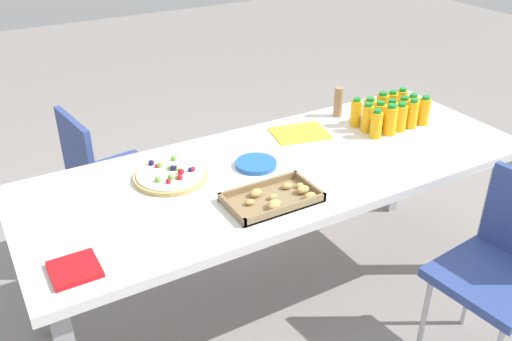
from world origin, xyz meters
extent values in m
plane|color=gray|center=(0.00, 0.00, 0.00)|extent=(12.00, 12.00, 0.00)
cube|color=silver|center=(0.00, 0.00, 0.72)|extent=(2.21, 0.84, 0.04)
cube|color=#99999E|center=(-1.02, -0.34, 0.35)|extent=(0.06, 0.06, 0.70)
cube|color=#99999E|center=(1.02, -0.34, 0.35)|extent=(0.06, 0.06, 0.70)
cube|color=#99999E|center=(-1.02, 0.34, 0.35)|extent=(0.06, 0.06, 0.70)
cube|color=#33478C|center=(0.52, -0.77, 0.45)|extent=(0.45, 0.45, 0.04)
cube|color=#33478C|center=(0.70, -0.74, 0.64)|extent=(0.08, 0.38, 0.38)
cylinder|color=silver|center=(0.38, -0.94, 0.21)|extent=(0.02, 0.02, 0.41)
cylinder|color=silver|center=(0.34, -0.63, 0.21)|extent=(0.02, 0.02, 0.41)
cylinder|color=silver|center=(0.69, -0.90, 0.21)|extent=(0.02, 0.02, 0.41)
cylinder|color=silver|center=(0.65, -0.59, 0.21)|extent=(0.02, 0.02, 0.41)
cube|color=#33478C|center=(-0.51, 0.75, 0.45)|extent=(0.44, 0.44, 0.04)
cylinder|color=silver|center=(-0.33, 0.61, 0.21)|extent=(0.02, 0.02, 0.41)
cylinder|color=silver|center=(-0.65, 0.57, 0.21)|extent=(0.02, 0.02, 0.41)
cylinder|color=#F9AD14|center=(-0.83, -0.17, 0.80)|extent=(0.05, 0.05, 0.12)
cylinder|color=#1E8C33|center=(-0.83, -0.17, 0.87)|extent=(0.04, 0.04, 0.02)
cylinder|color=#F9AC14|center=(-0.75, -0.16, 0.80)|extent=(0.06, 0.06, 0.13)
cylinder|color=#1E8C33|center=(-0.75, -0.16, 0.87)|extent=(0.04, 0.04, 0.02)
cylinder|color=#F9AE14|center=(-0.69, -0.16, 0.81)|extent=(0.06, 0.06, 0.13)
cylinder|color=#1E8C33|center=(-0.69, -0.16, 0.88)|extent=(0.04, 0.04, 0.02)
cylinder|color=#F9AC14|center=(-0.61, -0.16, 0.80)|extent=(0.06, 0.06, 0.12)
cylinder|color=#1E8C33|center=(-0.61, -0.16, 0.87)|extent=(0.04, 0.04, 0.02)
cylinder|color=#F9AE14|center=(-0.53, -0.17, 0.81)|extent=(0.05, 0.05, 0.13)
cylinder|color=#1E8C33|center=(-0.53, -0.17, 0.88)|extent=(0.03, 0.03, 0.02)
cylinder|color=#F9AC14|center=(-0.83, -0.09, 0.80)|extent=(0.06, 0.06, 0.12)
cylinder|color=#1E8C33|center=(-0.83, -0.09, 0.87)|extent=(0.04, 0.04, 0.02)
cylinder|color=#F9AC14|center=(-0.76, -0.08, 0.80)|extent=(0.06, 0.06, 0.12)
cylinder|color=#1E8C33|center=(-0.76, -0.08, 0.87)|extent=(0.04, 0.04, 0.02)
cylinder|color=#F9AC14|center=(-0.69, -0.09, 0.80)|extent=(0.06, 0.06, 0.12)
cylinder|color=#1E8C33|center=(-0.69, -0.09, 0.87)|extent=(0.04, 0.04, 0.02)
cylinder|color=#F9AE14|center=(-0.61, -0.09, 0.80)|extent=(0.06, 0.06, 0.12)
cylinder|color=#1E8C33|center=(-0.61, -0.09, 0.87)|extent=(0.04, 0.04, 0.02)
cylinder|color=#FAAC14|center=(-0.53, -0.09, 0.81)|extent=(0.05, 0.05, 0.13)
cylinder|color=#1E8C33|center=(-0.53, -0.09, 0.88)|extent=(0.04, 0.04, 0.02)
cylinder|color=#F9AD14|center=(-0.83, -0.02, 0.81)|extent=(0.06, 0.06, 0.13)
cylinder|color=#1E8C33|center=(-0.83, -0.02, 0.88)|extent=(0.04, 0.04, 0.02)
cylinder|color=#F9AE14|center=(-0.75, -0.01, 0.81)|extent=(0.05, 0.05, 0.13)
cylinder|color=#1E8C33|center=(-0.75, -0.01, 0.88)|extent=(0.03, 0.03, 0.02)
cylinder|color=#F9AD14|center=(-0.68, -0.02, 0.80)|extent=(0.06, 0.06, 0.13)
cylinder|color=#1E8C33|center=(-0.68, -0.02, 0.87)|extent=(0.04, 0.04, 0.02)
cylinder|color=#FAAD14|center=(-0.61, -0.01, 0.81)|extent=(0.06, 0.06, 0.13)
cylinder|color=#1E8C33|center=(-0.61, -0.01, 0.88)|extent=(0.04, 0.04, 0.02)
cylinder|color=#F9AB14|center=(-0.53, -0.02, 0.80)|extent=(0.06, 0.06, 0.13)
cylinder|color=#1E8C33|center=(-0.53, -0.02, 0.87)|extent=(0.04, 0.04, 0.02)
cylinder|color=tan|center=(0.45, -0.13, 0.75)|extent=(0.30, 0.30, 0.02)
cylinder|color=white|center=(0.45, -0.13, 0.76)|extent=(0.28, 0.28, 0.01)
sphere|color=red|center=(0.48, -0.21, 0.77)|extent=(0.02, 0.02, 0.02)
sphere|color=#1E1947|center=(0.43, -0.15, 0.77)|extent=(0.02, 0.02, 0.02)
sphere|color=#66B238|center=(0.45, -0.08, 0.77)|extent=(0.02, 0.02, 0.02)
sphere|color=red|center=(0.49, -0.06, 0.77)|extent=(0.02, 0.02, 0.02)
sphere|color=#1E1947|center=(0.38, -0.10, 0.77)|extent=(0.02, 0.02, 0.02)
sphere|color=#66B238|center=(0.52, -0.09, 0.77)|extent=(0.03, 0.03, 0.03)
sphere|color=#66B238|center=(0.47, -0.20, 0.77)|extent=(0.02, 0.02, 0.02)
sphere|color=#1E1947|center=(0.50, -0.24, 0.77)|extent=(0.02, 0.02, 0.02)
sphere|color=red|center=(0.44, -0.16, 0.77)|extent=(0.02, 0.02, 0.02)
sphere|color=#66B238|center=(0.45, -0.16, 0.77)|extent=(0.02, 0.02, 0.02)
sphere|color=red|center=(0.36, -0.11, 0.77)|extent=(0.02, 0.02, 0.02)
sphere|color=red|center=(0.37, -0.10, 0.77)|extent=(0.02, 0.02, 0.02)
sphere|color=#66B238|center=(0.42, -0.14, 0.77)|extent=(0.02, 0.02, 0.02)
sphere|color=#66B238|center=(0.47, -0.09, 0.77)|extent=(0.02, 0.02, 0.02)
sphere|color=red|center=(0.42, -0.11, 0.77)|extent=(0.03, 0.03, 0.03)
sphere|color=#66B238|center=(0.40, -0.23, 0.77)|extent=(0.02, 0.02, 0.02)
sphere|color=red|center=(0.44, -0.07, 0.77)|extent=(0.02, 0.02, 0.02)
sphere|color=#1E1947|center=(0.42, -0.15, 0.77)|extent=(0.02, 0.02, 0.02)
cube|color=olive|center=(0.19, 0.23, 0.75)|extent=(0.36, 0.21, 0.01)
cube|color=olive|center=(0.19, 0.13, 0.76)|extent=(0.36, 0.01, 0.03)
cube|color=olive|center=(0.19, 0.32, 0.76)|extent=(0.36, 0.01, 0.03)
cube|color=olive|center=(0.02, 0.23, 0.76)|extent=(0.01, 0.21, 0.03)
cube|color=olive|center=(0.36, 0.23, 0.76)|extent=(0.01, 0.21, 0.03)
ellipsoid|color=tan|center=(0.23, 0.18, 0.76)|extent=(0.05, 0.03, 0.03)
ellipsoid|color=tan|center=(0.06, 0.25, 0.76)|extent=(0.05, 0.04, 0.03)
ellipsoid|color=tan|center=(0.05, 0.21, 0.76)|extent=(0.03, 0.02, 0.02)
ellipsoid|color=tan|center=(0.28, 0.21, 0.76)|extent=(0.04, 0.03, 0.02)
ellipsoid|color=tan|center=(0.06, 0.30, 0.76)|extent=(0.05, 0.04, 0.03)
ellipsoid|color=tan|center=(0.18, 0.23, 0.76)|extent=(0.04, 0.03, 0.02)
ellipsoid|color=tan|center=(0.23, 0.17, 0.76)|extent=(0.05, 0.04, 0.03)
ellipsoid|color=tan|center=(0.21, 0.27, 0.76)|extent=(0.05, 0.04, 0.03)
ellipsoid|color=tan|center=(0.22, 0.29, 0.76)|extent=(0.05, 0.04, 0.03)
ellipsoid|color=tan|center=(0.09, 0.19, 0.76)|extent=(0.04, 0.03, 0.02)
ellipsoid|color=tan|center=(0.22, 0.30, 0.76)|extent=(0.03, 0.02, 0.02)
cylinder|color=blue|center=(0.10, -0.05, 0.74)|extent=(0.18, 0.18, 0.00)
cylinder|color=blue|center=(0.10, -0.05, 0.75)|extent=(0.18, 0.18, 0.00)
cylinder|color=blue|center=(0.10, -0.05, 0.75)|extent=(0.18, 0.18, 0.00)
cylinder|color=blue|center=(0.10, -0.05, 0.76)|extent=(0.18, 0.18, 0.00)
cube|color=red|center=(0.94, 0.27, 0.75)|extent=(0.15, 0.15, 0.02)
cylinder|color=#9E7A56|center=(-0.53, -0.31, 0.82)|extent=(0.04, 0.04, 0.15)
cube|color=yellow|center=(-0.24, -0.22, 0.74)|extent=(0.30, 0.25, 0.01)
camera|label=1|loc=(1.12, 1.73, 1.86)|focal=38.56mm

